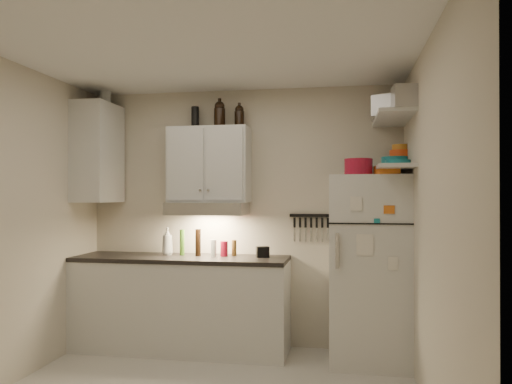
# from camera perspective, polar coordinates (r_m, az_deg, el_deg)

# --- Properties ---
(ceiling) EXTENTS (3.20, 3.00, 0.02)m
(ceiling) POSITION_cam_1_polar(r_m,az_deg,el_deg) (3.80, -6.33, 16.28)
(ceiling) COLOR white
(ceiling) RESTS_ON ground
(back_wall) EXTENTS (3.20, 0.02, 2.60)m
(back_wall) POSITION_cam_1_polar(r_m,az_deg,el_deg) (5.11, -1.57, -2.85)
(back_wall) COLOR beige
(back_wall) RESTS_ON ground
(left_wall) EXTENTS (0.02, 3.00, 2.60)m
(left_wall) POSITION_cam_1_polar(r_m,az_deg,el_deg) (4.38, -27.02, -3.22)
(left_wall) COLOR beige
(left_wall) RESTS_ON ground
(right_wall) EXTENTS (0.02, 3.00, 2.60)m
(right_wall) POSITION_cam_1_polar(r_m,az_deg,el_deg) (3.55, 19.51, -3.90)
(right_wall) COLOR beige
(right_wall) RESTS_ON ground
(base_cabinet) EXTENTS (2.10, 0.60, 0.88)m
(base_cabinet) POSITION_cam_1_polar(r_m,az_deg,el_deg) (5.07, -8.56, -12.69)
(base_cabinet) COLOR silver
(base_cabinet) RESTS_ON floor
(countertop) EXTENTS (2.10, 0.62, 0.04)m
(countertop) POSITION_cam_1_polar(r_m,az_deg,el_deg) (4.99, -8.55, -7.52)
(countertop) COLOR black
(countertop) RESTS_ON base_cabinet
(upper_cabinet) EXTENTS (0.80, 0.33, 0.75)m
(upper_cabinet) POSITION_cam_1_polar(r_m,az_deg,el_deg) (5.02, -5.34, 3.10)
(upper_cabinet) COLOR silver
(upper_cabinet) RESTS_ON back_wall
(side_cabinet) EXTENTS (0.33, 0.55, 1.00)m
(side_cabinet) POSITION_cam_1_polar(r_m,az_deg,el_deg) (5.32, -17.64, 4.27)
(side_cabinet) COLOR silver
(side_cabinet) RESTS_ON left_wall
(range_hood) EXTENTS (0.76, 0.46, 0.12)m
(range_hood) POSITION_cam_1_polar(r_m,az_deg,el_deg) (4.95, -5.54, -1.89)
(range_hood) COLOR silver
(range_hood) RESTS_ON back_wall
(fridge) EXTENTS (0.70, 0.68, 1.70)m
(fridge) POSITION_cam_1_polar(r_m,az_deg,el_deg) (4.71, 12.78, -8.56)
(fridge) COLOR silver
(fridge) RESTS_ON floor
(shelf_hi) EXTENTS (0.30, 0.95, 0.03)m
(shelf_hi) POSITION_cam_1_polar(r_m,az_deg,el_deg) (4.59, 15.35, 8.15)
(shelf_hi) COLOR silver
(shelf_hi) RESTS_ON right_wall
(shelf_lo) EXTENTS (0.30, 0.95, 0.03)m
(shelf_lo) POSITION_cam_1_polar(r_m,az_deg,el_deg) (4.55, 15.36, 2.65)
(shelf_lo) COLOR silver
(shelf_lo) RESTS_ON right_wall
(knife_strip) EXTENTS (0.42, 0.02, 0.03)m
(knife_strip) POSITION_cam_1_polar(r_m,az_deg,el_deg) (5.00, 6.27, -2.68)
(knife_strip) COLOR black
(knife_strip) RESTS_ON back_wall
(dutch_oven) EXTENTS (0.28, 0.28, 0.14)m
(dutch_oven) POSITION_cam_1_polar(r_m,az_deg,el_deg) (4.51, 11.62, 2.82)
(dutch_oven) COLOR maroon
(dutch_oven) RESTS_ON fridge
(book_stack) EXTENTS (0.22, 0.25, 0.07)m
(book_stack) POSITION_cam_1_polar(r_m,az_deg,el_deg) (4.45, 14.70, 2.42)
(book_stack) COLOR orange
(book_stack) RESTS_ON fridge
(spice_jar) EXTENTS (0.07, 0.07, 0.09)m
(spice_jar) POSITION_cam_1_polar(r_m,az_deg,el_deg) (4.62, 13.64, 2.40)
(spice_jar) COLOR silver
(spice_jar) RESTS_ON fridge
(stock_pot) EXTENTS (0.37, 0.37, 0.22)m
(stock_pot) POSITION_cam_1_polar(r_m,az_deg,el_deg) (4.85, 14.80, 9.17)
(stock_pot) COLOR silver
(stock_pot) RESTS_ON shelf_hi
(tin_a) EXTENTS (0.23, 0.22, 0.18)m
(tin_a) POSITION_cam_1_polar(r_m,az_deg,el_deg) (4.58, 14.44, 9.51)
(tin_a) COLOR #AAAAAD
(tin_a) RESTS_ON shelf_hi
(tin_b) EXTENTS (0.20, 0.20, 0.18)m
(tin_b) POSITION_cam_1_polar(r_m,az_deg,el_deg) (4.22, 16.60, 10.36)
(tin_b) COLOR #AAAAAD
(tin_b) RESTS_ON shelf_hi
(bowl_teal) EXTENTS (0.26, 0.26, 0.10)m
(bowl_teal) POSITION_cam_1_polar(r_m,az_deg,el_deg) (4.83, 15.64, 3.27)
(bowl_teal) COLOR teal
(bowl_teal) RESTS_ON shelf_lo
(bowl_orange) EXTENTS (0.21, 0.21, 0.06)m
(bowl_orange) POSITION_cam_1_polar(r_m,az_deg,el_deg) (4.85, 16.22, 4.24)
(bowl_orange) COLOR #F64A17
(bowl_orange) RESTS_ON bowl_teal
(bowl_yellow) EXTENTS (0.16, 0.16, 0.05)m
(bowl_yellow) POSITION_cam_1_polar(r_m,az_deg,el_deg) (4.85, 16.22, 4.91)
(bowl_yellow) COLOR orange
(bowl_yellow) RESTS_ON bowl_orange
(plates) EXTENTS (0.25, 0.25, 0.06)m
(plates) POSITION_cam_1_polar(r_m,az_deg,el_deg) (4.59, 15.94, 3.17)
(plates) COLOR teal
(plates) RESTS_ON shelf_lo
(growler_a) EXTENTS (0.13, 0.13, 0.27)m
(growler_a) POSITION_cam_1_polar(r_m,az_deg,el_deg) (5.04, -4.18, 8.90)
(growler_a) COLOR black
(growler_a) RESTS_ON upper_cabinet
(growler_b) EXTENTS (0.11, 0.11, 0.23)m
(growler_b) POSITION_cam_1_polar(r_m,az_deg,el_deg) (5.05, -1.92, 8.66)
(growler_b) COLOR black
(growler_b) RESTS_ON upper_cabinet
(thermos_a) EXTENTS (0.10, 0.10, 0.22)m
(thermos_a) POSITION_cam_1_polar(r_m,az_deg,el_deg) (5.19, -6.94, 8.37)
(thermos_a) COLOR black
(thermos_a) RESTS_ON upper_cabinet
(thermos_b) EXTENTS (0.08, 0.08, 0.22)m
(thermos_b) POSITION_cam_1_polar(r_m,az_deg,el_deg) (5.15, -6.98, 8.43)
(thermos_b) COLOR black
(thermos_b) RESTS_ON upper_cabinet
(side_jar) EXTENTS (0.15, 0.15, 0.15)m
(side_jar) POSITION_cam_1_polar(r_m,az_deg,el_deg) (5.48, -16.85, 10.22)
(side_jar) COLOR silver
(side_jar) RESTS_ON side_cabinet
(soap_bottle) EXTENTS (0.15, 0.15, 0.31)m
(soap_bottle) POSITION_cam_1_polar(r_m,az_deg,el_deg) (5.12, -10.09, -5.38)
(soap_bottle) COLOR silver
(soap_bottle) RESTS_ON countertop
(pepper_mill) EXTENTS (0.06, 0.06, 0.16)m
(pepper_mill) POSITION_cam_1_polar(r_m,az_deg,el_deg) (4.99, -2.52, -6.39)
(pepper_mill) COLOR brown
(pepper_mill) RESTS_ON countertop
(oil_bottle) EXTENTS (0.06, 0.06, 0.26)m
(oil_bottle) POSITION_cam_1_polar(r_m,az_deg,el_deg) (5.08, -8.44, -5.71)
(oil_bottle) COLOR #39681A
(oil_bottle) RESTS_ON countertop
(vinegar_bottle) EXTENTS (0.07, 0.07, 0.27)m
(vinegar_bottle) POSITION_cam_1_polar(r_m,az_deg,el_deg) (4.98, -6.64, -5.75)
(vinegar_bottle) COLOR black
(vinegar_bottle) RESTS_ON countertop
(clear_bottle) EXTENTS (0.07, 0.07, 0.17)m
(clear_bottle) POSITION_cam_1_polar(r_m,az_deg,el_deg) (4.93, -4.87, -6.41)
(clear_bottle) COLOR silver
(clear_bottle) RESTS_ON countertop
(red_jar) EXTENTS (0.09, 0.09, 0.15)m
(red_jar) POSITION_cam_1_polar(r_m,az_deg,el_deg) (4.95, -3.67, -6.48)
(red_jar) COLOR maroon
(red_jar) RESTS_ON countertop
(caddy) EXTENTS (0.14, 0.12, 0.10)m
(caddy) POSITION_cam_1_polar(r_m,az_deg,el_deg) (4.86, 0.76, -6.86)
(caddy) COLOR black
(caddy) RESTS_ON countertop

